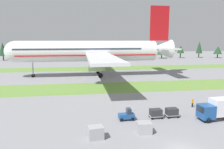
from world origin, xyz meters
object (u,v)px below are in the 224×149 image
at_px(airliner, 92,51).
at_px(cargo_dolly_second, 172,112).
at_px(ground_crew_marshaller, 193,102).
at_px(uld_container_0, 96,133).
at_px(cargo_dolly_lead, 156,113).
at_px(catering_truck, 219,108).
at_px(uld_container_1, 144,128).
at_px(taxiway_marker_1, 187,87).
at_px(taxiway_marker_0, 208,88).
at_px(baggage_tug, 127,115).

bearing_deg(airliner, cargo_dolly_second, -165.75).
height_order(ground_crew_marshaller, uld_container_0, ground_crew_marshaller).
xyz_separation_m(cargo_dolly_lead, catering_truck, (10.10, -2.19, 1.03)).
xyz_separation_m(airliner, ground_crew_marshaller, (17.46, -39.44, -8.09)).
height_order(cargo_dolly_lead, uld_container_1, uld_container_1).
relative_size(cargo_dolly_second, taxiway_marker_1, 3.46).
bearing_deg(catering_truck, uld_container_1, 98.93).
bearing_deg(taxiway_marker_0, uld_container_0, -142.59).
xyz_separation_m(uld_container_0, taxiway_marker_0, (31.58, 24.15, -0.56)).
distance_m(catering_truck, taxiway_marker_0, 23.04).
bearing_deg(uld_container_1, uld_container_0, -174.07).
relative_size(airliner, uld_container_0, 36.65).
bearing_deg(baggage_tug, taxiway_marker_1, -47.98).
xyz_separation_m(cargo_dolly_lead, uld_container_0, (-10.58, -6.11, -0.07)).
relative_size(ground_crew_marshaller, taxiway_marker_0, 3.06).
bearing_deg(taxiway_marker_1, uld_container_1, -127.96).
bearing_deg(uld_container_0, taxiway_marker_0, 37.41).
height_order(uld_container_0, taxiway_marker_0, uld_container_0).
distance_m(cargo_dolly_lead, uld_container_0, 12.22).
distance_m(ground_crew_marshaller, uld_container_1, 16.32).
bearing_deg(cargo_dolly_second, airliner, 12.65).
bearing_deg(catering_truck, airliner, 17.44).
bearing_deg(baggage_tug, cargo_dolly_second, -90.00).
height_order(catering_truck, ground_crew_marshaller, catering_truck).
bearing_deg(uld_container_0, uld_container_1, 5.93).
height_order(catering_truck, taxiway_marker_1, catering_truck).
bearing_deg(taxiway_marker_0, catering_truck, -118.31).
distance_m(baggage_tug, taxiway_marker_1, 29.29).
bearing_deg(cargo_dolly_second, uld_container_0, 113.10).
relative_size(uld_container_0, uld_container_1, 1.00).
relative_size(baggage_tug, catering_truck, 0.37).
bearing_deg(taxiway_marker_0, airliner, 138.31).
height_order(cargo_dolly_second, taxiway_marker_1, cargo_dolly_second).
bearing_deg(taxiway_marker_1, ground_crew_marshaller, -114.36).
height_order(baggage_tug, uld_container_0, baggage_tug).
bearing_deg(cargo_dolly_second, cargo_dolly_lead, 90.00).
relative_size(cargo_dolly_lead, catering_truck, 0.32).
bearing_deg(cargo_dolly_second, taxiway_marker_0, -46.76).
distance_m(baggage_tug, cargo_dolly_second, 7.93).
bearing_deg(cargo_dolly_lead, cargo_dolly_second, -90.00).
height_order(cargo_dolly_second, taxiway_marker_0, cargo_dolly_second).
relative_size(cargo_dolly_lead, taxiway_marker_1, 3.46).
distance_m(airliner, baggage_tug, 45.09).
bearing_deg(ground_crew_marshaller, taxiway_marker_1, -144.69).
height_order(airliner, baggage_tug, airliner).
bearing_deg(cargo_dolly_lead, baggage_tug, 90.00).
relative_size(cargo_dolly_lead, uld_container_1, 1.12).
xyz_separation_m(catering_truck, uld_container_1, (-13.74, -3.20, -1.16)).
bearing_deg(cargo_dolly_lead, uld_container_0, 118.44).
bearing_deg(taxiway_marker_0, ground_crew_marshaller, -131.31).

